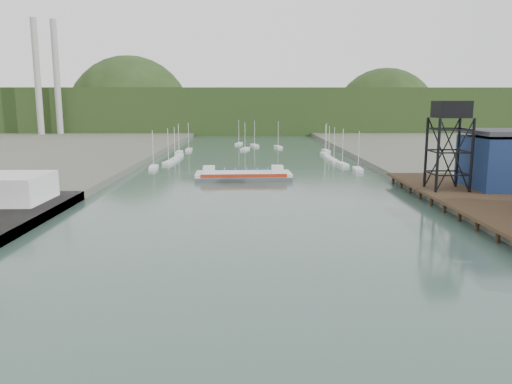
{
  "coord_description": "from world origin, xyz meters",
  "views": [
    {
      "loc": [
        -0.79,
        -31.84,
        17.79
      ],
      "look_at": [
        -0.04,
        45.16,
        4.0
      ],
      "focal_mm": 35.0,
      "sensor_mm": 36.0,
      "label": 1
    }
  ],
  "objects": [
    {
      "name": "ground",
      "position": [
        0.0,
        0.0,
        0.0
      ],
      "size": [
        600.0,
        600.0,
        0.0
      ],
      "primitive_type": "plane",
      "color": "#2D4740",
      "rests_on": "ground"
    },
    {
      "name": "east_pier",
      "position": [
        37.0,
        45.0,
        1.9
      ],
      "size": [
        14.0,
        70.0,
        2.45
      ],
      "color": "black",
      "rests_on": "ground"
    },
    {
      "name": "lift_tower",
      "position": [
        35.0,
        58.0,
        15.65
      ],
      "size": [
        6.5,
        6.5,
        16.0
      ],
      "color": "black",
      "rests_on": "east_pier"
    },
    {
      "name": "marina_sailboats",
      "position": [
        0.08,
        138.46,
        0.35
      ],
      "size": [
        57.71,
        92.65,
        0.9
      ],
      "color": "silver",
      "rests_on": "ground"
    },
    {
      "name": "smokestacks",
      "position": [
        -106.0,
        232.5,
        30.0
      ],
      "size": [
        11.2,
        8.2,
        60.0
      ],
      "color": "#9F9F9A",
      "rests_on": "ground"
    },
    {
      "name": "distant_hills",
      "position": [
        -3.98,
        301.35,
        10.38
      ],
      "size": [
        500.0,
        120.0,
        80.0
      ],
      "color": "#1F3115",
      "rests_on": "ground"
    },
    {
      "name": "chain_ferry",
      "position": [
        -2.64,
        84.8,
        0.93
      ],
      "size": [
        22.8,
        10.14,
        3.22
      ],
      "rotation": [
        0.0,
        0.0,
        0.05
      ],
      "color": "#4B4B4D",
      "rests_on": "ground"
    }
  ]
}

